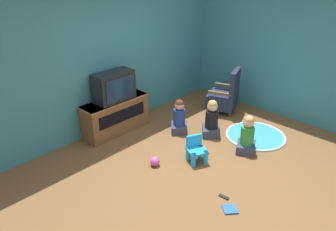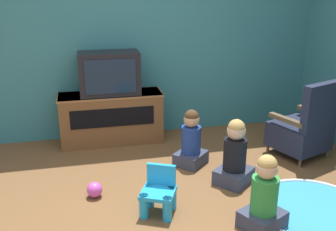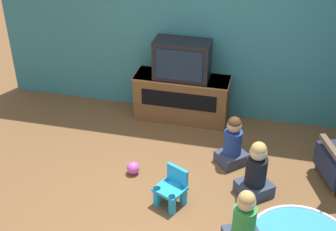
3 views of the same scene
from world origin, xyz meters
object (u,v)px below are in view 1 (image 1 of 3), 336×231
object	(u,v)px
television	(114,87)
child_watching_center	(212,120)
tv_cabinet	(116,115)
toy_ball	(155,161)
child_watching_right	(179,118)
child_watching_left	(247,136)
book	(230,209)
remote_control	(224,197)
black_armchair	(225,96)
yellow_kid_chair	(196,152)

from	to	relation	value
television	child_watching_center	xyz separation A→B (m)	(1.14, -1.37, -0.61)
tv_cabinet	toy_ball	bearing A→B (deg)	-102.30
tv_cabinet	child_watching_right	xyz separation A→B (m)	(0.82, -0.88, -0.05)
child_watching_left	child_watching_right	bearing A→B (deg)	74.89
television	child_watching_right	world-z (taller)	television
toy_ball	book	distance (m)	1.46
remote_control	child_watching_left	bearing A→B (deg)	-75.48
television	toy_ball	distance (m)	1.61
remote_control	black_armchair	bearing A→B (deg)	-59.29
yellow_kid_chair	book	size ratio (longest dim) A/B	1.66
black_armchair	yellow_kid_chair	xyz separation A→B (m)	(-1.91, -0.79, -0.18)
yellow_kid_chair	toy_ball	bearing A→B (deg)	170.58
child_watching_center	toy_ball	size ratio (longest dim) A/B	4.61
tv_cabinet	television	world-z (taller)	television
child_watching_left	yellow_kid_chair	bearing A→B (deg)	125.80
television	black_armchair	world-z (taller)	television
child_watching_left	child_watching_center	xyz separation A→B (m)	(0.05, 0.79, 0.01)
television	child_watching_center	distance (m)	1.89
tv_cabinet	remote_control	size ratio (longest dim) A/B	8.60
yellow_kid_chair	book	distance (m)	1.23
child_watching_right	toy_ball	xyz separation A→B (m)	(-1.12, -0.48, -0.21)
child_watching_center	tv_cabinet	bearing A→B (deg)	89.69
television	remote_control	bearing A→B (deg)	-93.84
television	child_watching_center	bearing A→B (deg)	-50.38
yellow_kid_chair	child_watching_center	world-z (taller)	child_watching_center
child_watching_left	tv_cabinet	bearing A→B (deg)	89.84
book	yellow_kid_chair	bearing A→B (deg)	-79.24
child_watching_left	book	size ratio (longest dim) A/B	2.63
child_watching_right	black_armchair	bearing A→B (deg)	-47.17
black_armchair	child_watching_right	size ratio (longest dim) A/B	1.44
television	yellow_kid_chair	size ratio (longest dim) A/B	1.73
tv_cabinet	child_watching_center	bearing A→B (deg)	-50.79
child_watching_right	book	distance (m)	2.27
book	toy_ball	bearing A→B (deg)	-51.35
toy_ball	remote_control	bearing A→B (deg)	-84.40
tv_cabinet	black_armchair	xyz separation A→B (m)	(2.18, -0.96, 0.01)
television	book	bearing A→B (deg)	-96.55
tv_cabinet	black_armchair	world-z (taller)	black_armchair
child_watching_center	remote_control	world-z (taller)	child_watching_center
television	child_watching_left	size ratio (longest dim) A/B	1.10
black_armchair	child_watching_left	size ratio (longest dim) A/B	1.40
yellow_kid_chair	child_watching_right	size ratio (longest dim) A/B	0.65
tv_cabinet	remote_control	bearing A→B (deg)	-93.81
television	black_armchair	distance (m)	2.44
tv_cabinet	book	xyz separation A→B (m)	(-0.32, -2.82, -0.33)
television	book	size ratio (longest dim) A/B	2.88
tv_cabinet	book	size ratio (longest dim) A/B	5.10
child_watching_left	child_watching_right	xyz separation A→B (m)	(-0.27, 1.31, -0.01)
television	black_armchair	size ratio (longest dim) A/B	0.78
toy_ball	book	xyz separation A→B (m)	(-0.02, -1.46, -0.06)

